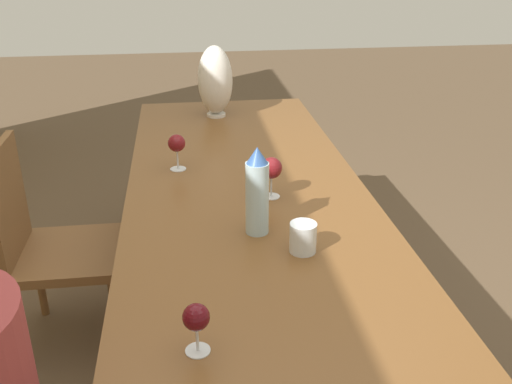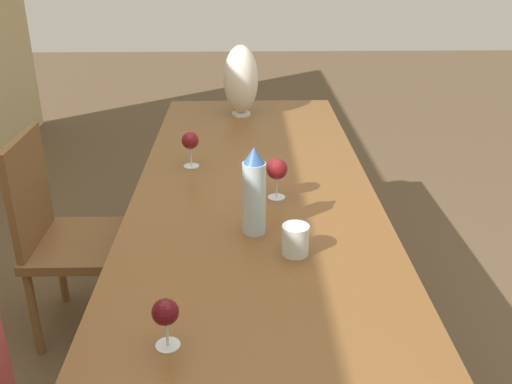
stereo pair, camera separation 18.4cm
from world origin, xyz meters
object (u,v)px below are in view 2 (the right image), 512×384
object	(u,v)px
wine_glass_1	(190,141)
wine_glass_3	(165,314)
water_bottle	(254,192)
chair_far	(66,232)
vase	(241,80)
wine_glass_2	(277,170)
water_tumbler	(295,240)

from	to	relation	value
wine_glass_1	wine_glass_3	size ratio (longest dim) A/B	1.17
water_bottle	chair_far	distance (m)	1.06
wine_glass_3	wine_glass_1	bearing A→B (deg)	1.76
wine_glass_1	water_bottle	bearing A→B (deg)	-156.53
water_bottle	wine_glass_3	world-z (taller)	water_bottle
water_bottle	wine_glass_1	world-z (taller)	water_bottle
vase	wine_glass_1	xyz separation A→B (m)	(-0.71, 0.20, -0.08)
vase	water_bottle	bearing A→B (deg)	-178.14
wine_glass_1	wine_glass_2	distance (m)	0.45
wine_glass_2	chair_far	xyz separation A→B (m)	(0.30, 0.87, -0.40)
wine_glass_2	chair_far	bearing A→B (deg)	70.90
wine_glass_2	wine_glass_3	distance (m)	0.85
water_tumbler	chair_far	size ratio (longest dim) A/B	0.10
chair_far	water_bottle	bearing A→B (deg)	-125.21
vase	wine_glass_2	size ratio (longest dim) A/B	2.39
water_tumbler	wine_glass_1	xyz separation A→B (m)	(0.70, 0.36, 0.06)
water_bottle	wine_glass_3	xyz separation A→B (m)	(-0.54, 0.21, -0.05)
water_bottle	water_tumbler	size ratio (longest dim) A/B	3.10
water_tumbler	wine_glass_1	bearing A→B (deg)	27.37
vase	chair_far	size ratio (longest dim) A/B	0.40
wine_glass_1	vase	bearing A→B (deg)	-15.97
vase	wine_glass_1	size ratio (longest dim) A/B	2.47
water_bottle	vase	bearing A→B (deg)	1.86
water_tumbler	wine_glass_2	distance (m)	0.40
vase	wine_glass_1	distance (m)	0.74
water_bottle	vase	distance (m)	1.27
vase	wine_glass_3	xyz separation A→B (m)	(-1.81, 0.17, -0.10)
wine_glass_1	chair_far	distance (m)	0.68
wine_glass_1	wine_glass_2	size ratio (longest dim) A/B	0.97
chair_far	water_tumbler	bearing A→B (deg)	-127.42
chair_far	wine_glass_1	bearing A→B (deg)	-89.54
wine_glass_1	chair_far	world-z (taller)	wine_glass_1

